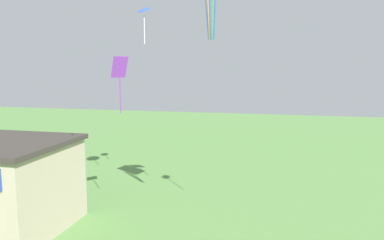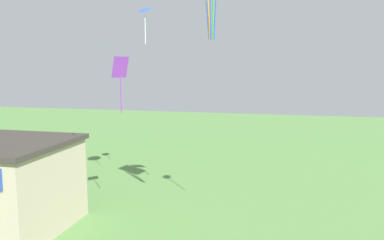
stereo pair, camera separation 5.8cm
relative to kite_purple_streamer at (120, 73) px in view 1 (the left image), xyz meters
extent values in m
cylinder|color=blue|center=(4.49, -1.19, 2.92)|extent=(0.25, 0.45, 2.97)
cylinder|color=orange|center=(4.57, -1.22, 2.92)|extent=(0.16, 0.47, 2.97)
cylinder|color=blue|center=(4.67, -1.24, 2.92)|extent=(0.05, 0.47, 2.97)
cylinder|color=green|center=(4.78, -1.26, 2.92)|extent=(0.16, 0.47, 2.97)
cylinder|color=blue|center=(4.90, -1.27, 2.92)|extent=(0.25, 0.45, 2.97)
cube|color=purple|center=(0.00, 0.00, 0.29)|extent=(0.79, 0.85, 1.02)
cylinder|color=purple|center=(0.00, 0.00, -1.06)|extent=(0.05, 0.05, 1.82)
cone|color=blue|center=(-0.29, 4.28, 3.63)|extent=(1.01, 0.97, 0.43)
cylinder|color=silver|center=(-0.29, 4.28, 2.48)|extent=(0.05, 0.05, 1.66)
camera|label=1|loc=(7.63, -17.01, 0.25)|focal=35.00mm
camera|label=2|loc=(7.69, -17.00, 0.25)|focal=35.00mm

